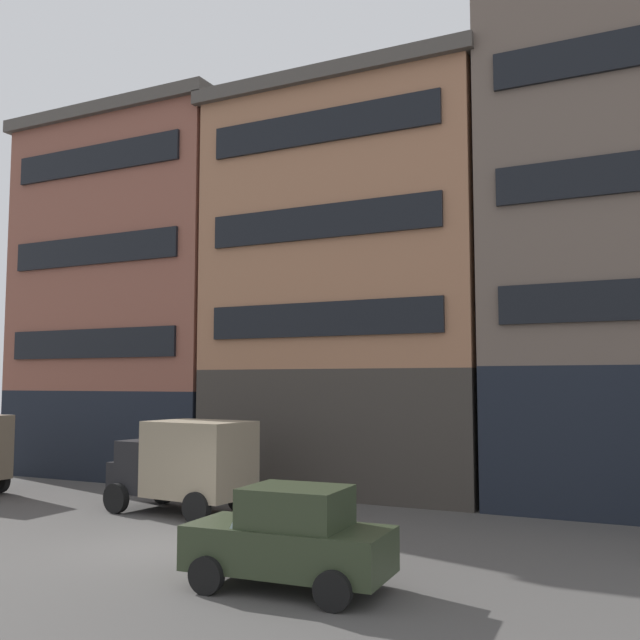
# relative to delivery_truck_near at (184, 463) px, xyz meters

# --- Properties ---
(ground_plane) EXTENTS (120.00, 120.00, 0.00)m
(ground_plane) POSITION_rel_delivery_truck_near_xyz_m (2.10, -3.68, -1.42)
(ground_plane) COLOR #4C4947
(building_far_left) EXTENTS (9.96, 7.25, 14.64)m
(building_far_left) POSITION_rel_delivery_truck_near_xyz_m (-7.13, 7.05, 5.93)
(building_far_left) COLOR black
(building_far_left) RESTS_ON ground_plane
(building_center_left) EXTENTS (10.17, 7.25, 14.17)m
(building_center_left) POSITION_rel_delivery_truck_near_xyz_m (2.59, 7.05, 5.70)
(building_center_left) COLOR #38332D
(building_center_left) RESTS_ON ground_plane
(building_center_right) EXTENTS (8.98, 7.25, 18.44)m
(building_center_right) POSITION_rel_delivery_truck_near_xyz_m (11.81, 7.05, 7.83)
(building_center_right) COLOR black
(building_center_right) RESTS_ON ground_plane
(delivery_truck_near) EXTENTS (4.49, 2.47, 2.62)m
(delivery_truck_near) POSITION_rel_delivery_truck_near_xyz_m (0.00, 0.00, 0.00)
(delivery_truck_near) COLOR black
(delivery_truck_near) RESTS_ON ground_plane
(sedan_dark) EXTENTS (3.78, 2.02, 1.83)m
(sedan_dark) POSITION_rel_delivery_truck_near_xyz_m (6.26, -5.19, -0.51)
(sedan_dark) COLOR #2D3823
(sedan_dark) RESTS_ON ground_plane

